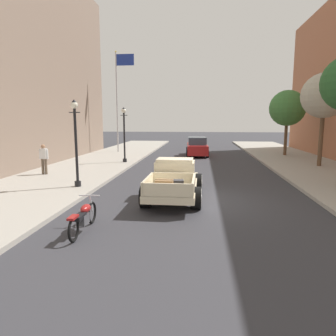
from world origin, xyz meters
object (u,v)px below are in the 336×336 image
(hotrod_truck_cream, at_px, (175,179))
(street_lamp_near, at_px, (76,137))
(pedestrian_sidewalk_left, at_px, (44,157))
(street_lamp_far, at_px, (124,130))
(street_tree_second, at_px, (324,96))
(flagpole, at_px, (119,91))
(motorcycle_parked, at_px, (83,217))
(street_tree_third, at_px, (287,108))
(car_background_red, at_px, (197,147))

(hotrod_truck_cream, distance_m, street_lamp_near, 4.83)
(pedestrian_sidewalk_left, xyz_separation_m, street_lamp_far, (3.17, 5.39, 1.30))
(hotrod_truck_cream, height_order, street_tree_second, street_tree_second)
(pedestrian_sidewalk_left, height_order, flagpole, flagpole)
(motorcycle_parked, relative_size, street_tree_third, 0.39)
(pedestrian_sidewalk_left, distance_m, street_lamp_far, 6.39)
(pedestrian_sidewalk_left, relative_size, street_tree_third, 0.30)
(pedestrian_sidewalk_left, xyz_separation_m, flagpole, (0.99, 12.42, 4.68))
(car_background_red, xyz_separation_m, street_tree_third, (7.50, 0.15, 3.32))
(hotrod_truck_cream, bearing_deg, pedestrian_sidewalk_left, 153.69)
(street_tree_third, bearing_deg, car_background_red, -178.83)
(car_background_red, relative_size, street_lamp_near, 1.14)
(car_background_red, bearing_deg, hotrod_truck_cream, -92.70)
(pedestrian_sidewalk_left, xyz_separation_m, street_tree_second, (16.25, 4.89, 3.53))
(street_lamp_far, distance_m, flagpole, 8.10)
(pedestrian_sidewalk_left, bearing_deg, flagpole, 85.45)
(pedestrian_sidewalk_left, relative_size, street_lamp_far, 0.43)
(street_lamp_near, bearing_deg, hotrod_truck_cream, -11.33)
(street_lamp_far, bearing_deg, street_lamp_near, -90.71)
(hotrod_truck_cream, distance_m, pedestrian_sidewalk_left, 8.40)
(motorcycle_parked, height_order, pedestrian_sidewalk_left, pedestrian_sidewalk_left)
(street_lamp_near, bearing_deg, flagpole, 97.76)
(motorcycle_parked, relative_size, street_lamp_near, 0.55)
(motorcycle_parked, xyz_separation_m, pedestrian_sidewalk_left, (-5.32, 7.90, 0.64))
(street_lamp_far, bearing_deg, street_tree_second, -2.18)
(motorcycle_parked, distance_m, pedestrian_sidewalk_left, 9.55)
(pedestrian_sidewalk_left, height_order, street_lamp_far, street_lamp_far)
(motorcycle_parked, xyz_separation_m, street_lamp_far, (-2.16, 13.29, 1.94))
(street_lamp_near, distance_m, flagpole, 15.76)
(hotrod_truck_cream, xyz_separation_m, street_tree_second, (8.72, 8.61, 3.86))
(car_background_red, xyz_separation_m, street_lamp_near, (-5.16, -13.88, 1.62))
(flagpole, distance_m, street_tree_third, 14.88)
(flagpole, bearing_deg, hotrod_truck_cream, -67.95)
(hotrod_truck_cream, bearing_deg, street_lamp_near, 168.67)
(motorcycle_parked, distance_m, street_lamp_far, 13.61)
(hotrod_truck_cream, relative_size, flagpole, 0.54)
(car_background_red, distance_m, flagpole, 8.90)
(street_lamp_far, xyz_separation_m, street_tree_third, (12.55, 5.81, 1.70))
(pedestrian_sidewalk_left, xyz_separation_m, street_tree_third, (15.72, 11.20, 3.00))
(motorcycle_parked, relative_size, car_background_red, 0.48)
(car_background_red, distance_m, street_tree_second, 10.82)
(flagpole, bearing_deg, street_lamp_far, -72.77)
(street_lamp_near, bearing_deg, street_tree_second, 30.36)
(hotrod_truck_cream, relative_size, street_tree_second, 0.84)
(street_lamp_near, height_order, street_tree_third, street_tree_third)
(flagpole, bearing_deg, motorcycle_parked, -77.96)
(hotrod_truck_cream, relative_size, car_background_red, 1.13)
(street_lamp_far, relative_size, flagpole, 0.42)
(car_background_red, xyz_separation_m, pedestrian_sidewalk_left, (-8.22, -11.05, 0.32))
(street_lamp_near, height_order, street_tree_second, street_tree_second)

